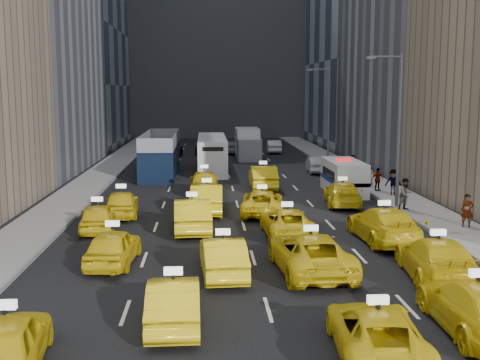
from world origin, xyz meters
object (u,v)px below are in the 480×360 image
object	(u,v)px
double_decker	(161,154)
taxi_1	(174,301)
nypd_van	(344,177)
taxi_2	(377,332)
taxi_0	(7,342)
city_bus	(212,154)
taxi_3	(477,307)
pedestrian_0	(467,211)
box_truck	(248,144)

from	to	relation	value
double_decker	taxi_1	bearing A→B (deg)	-80.76
taxi_1	nypd_van	xyz separation A→B (m)	(10.35, 22.64, 0.37)
taxi_2	nypd_van	bearing A→B (deg)	-96.59
taxi_0	city_bus	bearing A→B (deg)	-104.29
taxi_0	taxi_3	distance (m)	12.75
nypd_van	pedestrian_0	distance (m)	11.71
box_truck	taxi_1	bearing A→B (deg)	-89.66
double_decker	pedestrian_0	size ratio (longest dim) A/B	7.15
taxi_0	box_truck	xyz separation A→B (m)	(9.32, 46.81, 0.77)
taxi_1	taxi_3	world-z (taller)	taxi_3
taxi_2	pedestrian_0	distance (m)	16.45
taxi_3	taxi_2	bearing A→B (deg)	24.20
pedestrian_0	taxi_3	bearing A→B (deg)	-94.93
city_bus	box_truck	distance (m)	9.85
taxi_3	nypd_van	xyz separation A→B (m)	(1.66, 23.75, 0.31)
taxi_3	box_truck	bearing A→B (deg)	-84.44
taxi_3	taxi_0	bearing A→B (deg)	8.82
city_bus	taxi_1	bearing A→B (deg)	-93.57
taxi_0	double_decker	bearing A→B (deg)	-97.96
taxi_0	taxi_3	size ratio (longest dim) A/B	0.82
nypd_van	taxi_2	bearing A→B (deg)	-108.06
taxi_3	box_truck	size ratio (longest dim) A/B	0.76
taxi_2	box_truck	size ratio (longest dim) A/B	0.68
taxi_0	box_truck	size ratio (longest dim) A/B	0.63
taxi_2	nypd_van	xyz separation A→B (m)	(4.97, 25.14, 0.42)
taxi_3	city_bus	distance (m)	36.76
pedestrian_0	box_truck	bearing A→B (deg)	122.69
taxi_3	pedestrian_0	size ratio (longest dim) A/B	3.22
taxi_2	taxi_3	world-z (taller)	taxi_3
nypd_van	city_bus	size ratio (longest dim) A/B	0.51
city_bus	pedestrian_0	world-z (taller)	city_bus
double_decker	nypd_van	bearing A→B (deg)	-33.33
box_truck	city_bus	bearing A→B (deg)	-105.32
taxi_3	pedestrian_0	distance (m)	13.69
taxi_0	taxi_1	size ratio (longest dim) A/B	1.01
taxi_1	box_truck	xyz separation A→B (m)	(5.37, 44.05, 0.80)
pedestrian_0	city_bus	bearing A→B (deg)	135.74
nypd_van	box_truck	size ratio (longest dim) A/B	0.83
taxi_2	double_decker	xyz separation A→B (m)	(-8.08, 35.29, 1.02)
taxi_3	box_truck	distance (m)	45.28
taxi_1	pedestrian_0	distance (m)	18.12
taxi_2	city_bus	world-z (taller)	city_bus
taxi_3	double_decker	size ratio (longest dim) A/B	0.45
taxi_2	taxi_0	bearing A→B (deg)	6.20
taxi_1	city_bus	bearing A→B (deg)	-94.06
taxi_3	box_truck	xyz separation A→B (m)	(-3.32, 45.15, 0.74)
taxi_1	double_decker	bearing A→B (deg)	-86.76
taxi_2	double_decker	distance (m)	36.21
nypd_van	taxi_3	bearing A→B (deg)	-100.88
taxi_0	nypd_van	distance (m)	29.15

